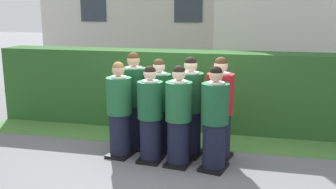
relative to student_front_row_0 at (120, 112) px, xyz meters
name	(u,v)px	position (x,y,z in m)	size (l,w,h in m)	color
ground_plane	(165,162)	(0.78, -0.11, -0.75)	(60.00, 60.00, 0.00)	slate
student_front_row_0	(120,112)	(0.00, 0.00, 0.00)	(0.43, 0.53, 1.57)	black
student_front_row_1	(150,117)	(0.54, -0.09, -0.02)	(0.40, 0.47, 1.54)	black
student_front_row_2	(179,119)	(1.01, -0.14, 0.00)	(0.42, 0.49, 1.56)	black
student_front_row_3	(215,121)	(1.56, -0.19, 0.00)	(0.46, 0.52, 1.58)	black
student_rear_row_0	(134,103)	(0.10, 0.46, 0.05)	(0.43, 0.55, 1.67)	black
student_rear_row_1	(159,108)	(0.56, 0.40, 0.01)	(0.41, 0.48, 1.58)	black
student_rear_row_2	(190,109)	(1.11, 0.31, 0.04)	(0.46, 0.53, 1.64)	black
student_in_red_blazer	(220,111)	(1.59, 0.25, 0.04)	(0.47, 0.54, 1.66)	black
hedge	(187,90)	(0.78, 1.85, 0.03)	(7.95, 0.70, 1.56)	#285623
lawn_strip	(179,139)	(0.78, 1.05, -0.74)	(7.95, 0.90, 0.01)	#477A38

